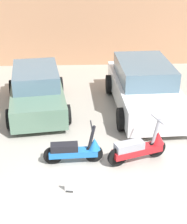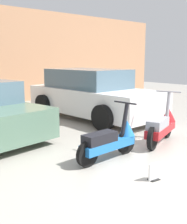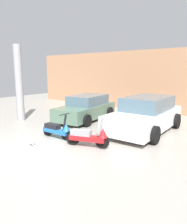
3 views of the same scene
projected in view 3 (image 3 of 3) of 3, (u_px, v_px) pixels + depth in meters
The scene contains 8 objects.
ground_plane at pixel (38, 148), 7.34m from camera, with size 28.00×28.00×0.00m, color #9E998E.
wall_back at pixel (150, 81), 13.64m from camera, with size 19.60×0.12×3.83m, color tan.
scooter_front_left at pixel (58, 129), 8.32m from camera, with size 1.44×0.52×1.00m.
scooter_front_right at pixel (89, 136), 7.38m from camera, with size 1.49×0.77×1.08m.
car_rear_left at pixel (86, 108), 11.46m from camera, with size 2.22×3.97×1.29m.
car_rear_center at pixel (146, 115), 9.27m from camera, with size 2.24×4.41×1.47m.
placard_near_left_scooter at pixel (32, 142), 7.63m from camera, with size 0.20×0.14×0.26m.
support_column_side at pixel (19, 83), 11.03m from camera, with size 0.38×0.38×3.83m, color #99999E.
Camera 3 is at (5.80, -4.30, 2.57)m, focal length 35.00 mm.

